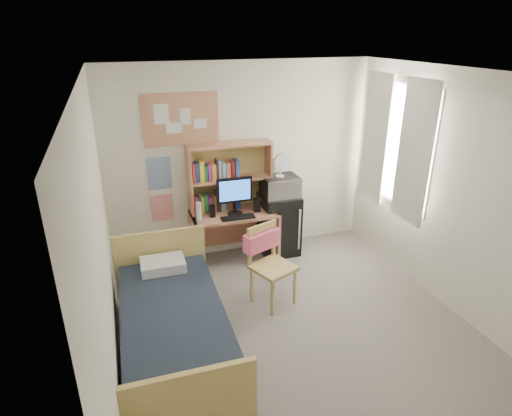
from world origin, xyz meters
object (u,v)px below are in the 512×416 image
object	(u,v)px
mini_fridge	(279,224)
desk	(234,236)
speaker_right	(257,205)
monitor	(235,196)
desk_chair	(273,267)
bed	(174,332)
microwave	(280,186)
desk_fan	(280,166)
bulletin_board	(181,119)
speaker_left	(212,211)

from	to	relation	value
mini_fridge	desk	bearing A→B (deg)	-177.27
speaker_right	monitor	bearing A→B (deg)	180.00
desk_chair	mini_fridge	bearing A→B (deg)	43.75
desk_chair	mini_fridge	distance (m)	1.26
bed	microwave	size ratio (longest dim) A/B	4.10
monitor	desk_fan	world-z (taller)	desk_fan
bulletin_board	desk_chair	size ratio (longest dim) A/B	0.99
mini_fridge	bed	size ratio (longest dim) A/B	0.44
monitor	desk	bearing A→B (deg)	90.00
desk	desk_chair	world-z (taller)	desk_chair
bed	microwave	bearing A→B (deg)	44.80
mini_fridge	bed	distance (m)	2.39
speaker_left	microwave	world-z (taller)	microwave
bulletin_board	bed	xyz separation A→B (m)	(-0.50, -1.91, -1.65)
bulletin_board	mini_fridge	size ratio (longest dim) A/B	1.10
desk_chair	microwave	world-z (taller)	microwave
desk	speaker_right	bearing A→B (deg)	-11.31
speaker_left	desk_chair	bearing A→B (deg)	-66.40
speaker_left	desk_fan	size ratio (longest dim) A/B	0.54
speaker_left	bed	bearing A→B (deg)	-115.00
desk_chair	desk_fan	world-z (taller)	desk_fan
mini_fridge	monitor	size ratio (longest dim) A/B	1.73
speaker_left	desk_fan	bearing A→B (deg)	5.05
microwave	desk_fan	xyz separation A→B (m)	(-0.00, 0.00, 0.29)
microwave	speaker_right	bearing A→B (deg)	-167.74
bulletin_board	microwave	xyz separation A→B (m)	(1.22, -0.28, -0.93)
desk	desk_chair	xyz separation A→B (m)	(0.14, -1.11, 0.12)
mini_fridge	bed	xyz separation A→B (m)	(-1.72, -1.65, -0.16)
monitor	microwave	xyz separation A→B (m)	(0.65, 0.07, 0.04)
desk	bed	world-z (taller)	desk
monitor	speaker_left	size ratio (longest dim) A/B	3.07
mini_fridge	speaker_right	size ratio (longest dim) A/B	4.59
desk_chair	monitor	size ratio (longest dim) A/B	1.91
microwave	speaker_left	bearing A→B (deg)	-176.10
desk_chair	desk_fan	xyz separation A→B (m)	(0.52, 1.12, 0.81)
desk	desk_fan	size ratio (longest dim) A/B	3.81
monitor	speaker_left	world-z (taller)	monitor
monitor	microwave	distance (m)	0.66
desk	desk_chair	bearing A→B (deg)	-81.88
bed	speaker_left	bearing A→B (deg)	65.22
bulletin_board	mini_fridge	xyz separation A→B (m)	(1.22, -0.26, -1.49)
desk_chair	speaker_right	xyz separation A→B (m)	(0.16, 1.05, 0.33)
desk_chair	bulletin_board	bearing A→B (deg)	94.92
desk	bed	size ratio (longest dim) A/B	0.58
desk	microwave	distance (m)	0.92
bed	microwave	distance (m)	2.48
desk_chair	speaker_left	bearing A→B (deg)	90.58
microwave	desk_fan	distance (m)	0.29
speaker_left	speaker_right	distance (m)	0.60
bulletin_board	mini_fridge	world-z (taller)	bulletin_board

